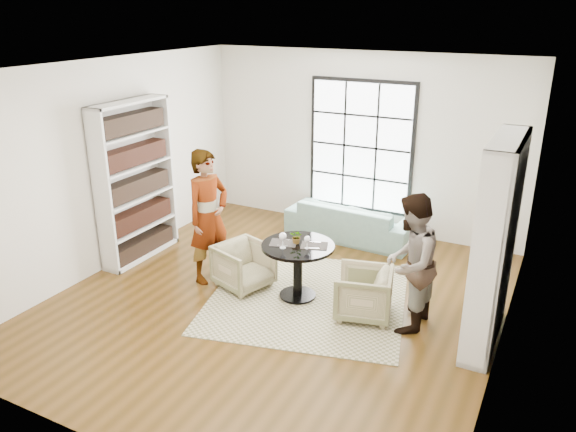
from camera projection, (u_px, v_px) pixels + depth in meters
The scene contains 16 objects.
ground at pixel (278, 300), 7.43m from camera, with size 6.00×6.00×0.00m, color #553614.
room_shell at pixel (297, 199), 7.44m from camera, with size 6.00×6.01×6.00m.
rug at pixel (308, 298), 7.49m from camera, with size 2.53×2.53×0.01m, color tan.
pedestal_table at pixel (298, 259), 7.33m from camera, with size 0.95×0.95×0.76m.
sofa at pixel (351, 220), 9.33m from camera, with size 2.12×0.83×0.62m, color gray.
armchair_left at pixel (244, 266), 7.70m from camera, with size 0.67×0.69×0.62m, color tan.
armchair_right at pixel (363, 293), 6.97m from camera, with size 0.67×0.69×0.63m, color #C3BD8B.
person_left at pixel (208, 216), 7.71m from camera, with size 0.69×0.45×1.88m, color gray.
person_right at pixel (410, 263), 6.54m from camera, with size 0.82×0.64×1.69m, color gray.
placemat_left at pixel (283, 243), 7.30m from camera, with size 0.34×0.26×0.01m, color black.
placemat_right at pixel (314, 246), 7.22m from camera, with size 0.34×0.26×0.01m, color black.
cutlery_left at pixel (283, 242), 7.30m from camera, with size 0.14×0.22×0.01m, color silver, non-canonical shape.
cutlery_right at pixel (314, 245), 7.22m from camera, with size 0.14×0.22×0.01m, color silver, non-canonical shape.
wine_glass_left at pixel (283, 237), 7.10m from camera, with size 0.10×0.10×0.21m.
wine_glass_right at pixel (307, 239), 7.10m from camera, with size 0.08×0.08×0.17m.
flower_centerpiece at pixel (297, 237), 7.27m from camera, with size 0.17×0.15×0.19m, color gray.
Camera 1 is at (3.12, -5.78, 3.67)m, focal length 35.00 mm.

